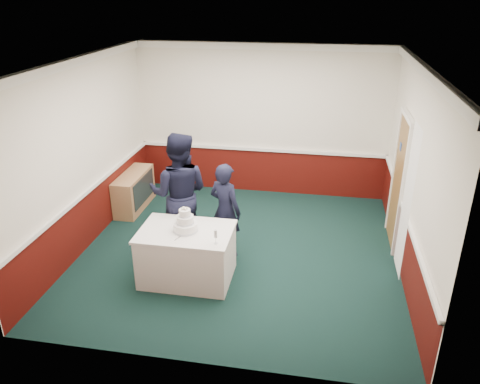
% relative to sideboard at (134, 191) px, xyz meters
% --- Properties ---
extents(ground, '(5.00, 5.00, 0.00)m').
position_rel_sideboard_xyz_m(ground, '(2.28, -1.26, -0.35)').
color(ground, black).
rests_on(ground, ground).
extents(room_shell, '(5.00, 5.00, 3.00)m').
position_rel_sideboard_xyz_m(room_shell, '(2.36, -0.65, 1.62)').
color(room_shell, silver).
rests_on(room_shell, ground).
extents(sideboard, '(0.41, 1.20, 0.70)m').
position_rel_sideboard_xyz_m(sideboard, '(0.00, 0.00, 0.00)').
color(sideboard, tan).
rests_on(sideboard, ground).
extents(cake_table, '(1.32, 0.92, 0.79)m').
position_rel_sideboard_xyz_m(cake_table, '(1.67, -2.13, 0.05)').
color(cake_table, white).
rests_on(cake_table, ground).
extents(wedding_cake, '(0.35, 0.35, 0.36)m').
position_rel_sideboard_xyz_m(wedding_cake, '(1.67, -2.13, 0.55)').
color(wedding_cake, white).
rests_on(wedding_cake, cake_table).
extents(cake_knife, '(0.09, 0.21, 0.00)m').
position_rel_sideboard_xyz_m(cake_knife, '(1.64, -2.33, 0.44)').
color(cake_knife, silver).
rests_on(cake_knife, cake_table).
extents(champagne_flute, '(0.05, 0.05, 0.21)m').
position_rel_sideboard_xyz_m(champagne_flute, '(2.17, -2.41, 0.58)').
color(champagne_flute, silver).
rests_on(champagne_flute, cake_table).
extents(person_man, '(1.02, 0.82, 1.97)m').
position_rel_sideboard_xyz_m(person_man, '(1.34, -1.34, 0.63)').
color(person_man, black).
rests_on(person_man, ground).
extents(person_woman, '(0.67, 0.58, 1.54)m').
position_rel_sideboard_xyz_m(person_woman, '(2.07, -1.36, 0.42)').
color(person_woman, black).
rests_on(person_woman, ground).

